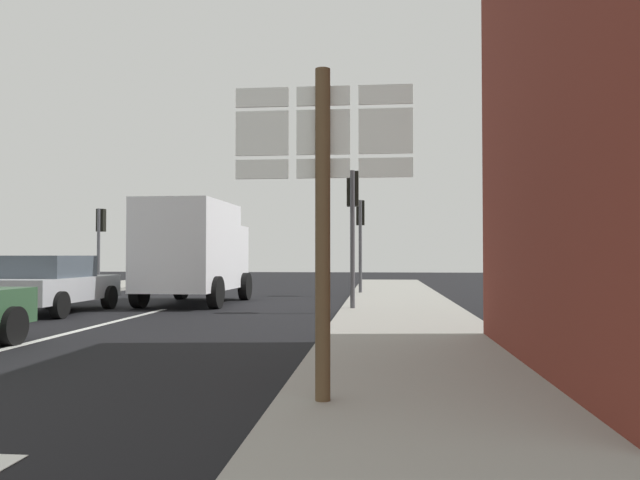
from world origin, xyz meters
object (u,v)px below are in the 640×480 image
at_px(route_sign_post, 323,198).
at_px(traffic_light_far_left, 100,231).
at_px(delivery_truck, 195,250).
at_px(sedan_far, 52,283).
at_px(traffic_light_far_right, 360,225).
at_px(traffic_light_near_right, 353,208).

xyz_separation_m(route_sign_post, traffic_light_far_left, (-10.48, 17.63, 0.46)).
bearing_deg(delivery_truck, sedan_far, -130.18).
relative_size(traffic_light_far_right, traffic_light_far_left, 1.05).
relative_size(route_sign_post, traffic_light_near_right, 0.88).
xyz_separation_m(delivery_truck, traffic_light_far_right, (4.90, 4.22, 0.93)).
bearing_deg(traffic_light_far_right, sedan_far, -135.69).
height_order(route_sign_post, traffic_light_near_right, traffic_light_near_right).
xyz_separation_m(sedan_far, route_sign_post, (7.77, -9.23, 1.24)).
bearing_deg(route_sign_post, sedan_far, 130.08).
distance_m(delivery_truck, route_sign_post, 13.43).
distance_m(traffic_light_near_right, traffic_light_far_left, 12.82).
height_order(sedan_far, traffic_light_far_left, traffic_light_far_left).
bearing_deg(traffic_light_far_right, traffic_light_far_left, 174.62).
bearing_deg(traffic_light_far_left, traffic_light_near_right, -36.29).
bearing_deg(traffic_light_far_right, delivery_truck, -139.27).
bearing_deg(sedan_far, traffic_light_near_right, 6.15).
height_order(delivery_truck, traffic_light_far_left, traffic_light_far_left).
bearing_deg(sedan_far, traffic_light_far_left, 107.90).
bearing_deg(route_sign_post, traffic_light_near_right, 90.86).
bearing_deg(traffic_light_far_left, delivery_truck, -43.70).
height_order(sedan_far, traffic_light_far_right, traffic_light_far_right).
relative_size(sedan_far, delivery_truck, 0.84).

